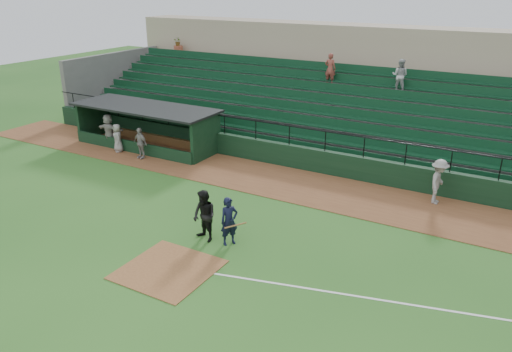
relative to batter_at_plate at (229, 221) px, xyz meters
The scene contains 12 objects.
ground 2.01m from the batter_at_plate, 117.53° to the right, with size 90.00×90.00×0.00m, color #2A5D1E.
warning_track 6.53m from the batter_at_plate, 97.33° to the left, with size 40.00×4.00×0.03m, color brown.
home_plate_dirt 2.86m from the batter_at_plate, 107.72° to the right, with size 3.00×3.00×0.03m, color brown.
foul_line 7.24m from the batter_at_plate, ahead, with size 18.00×0.09×0.01m, color white.
stadium_structure 14.96m from the batter_at_plate, 93.18° to the left, with size 38.00×13.08×6.40m.
dugout 13.25m from the batter_at_plate, 142.98° to the left, with size 8.90×3.20×2.42m.
batter_at_plate is the anchor object (origin of this frame).
umpire 0.98m from the batter_at_plate, 167.50° to the right, with size 0.97×0.76×2.00m, color black.
runner 9.63m from the batter_at_plate, 52.06° to the left, with size 1.30×0.75×2.01m, color gray.
dugout_player_a 11.01m from the batter_at_plate, 148.91° to the left, with size 1.00×0.42×1.71m, color gray.
dugout_player_b 12.77m from the batter_at_plate, 152.43° to the left, with size 0.79×0.51×1.61m, color #98948E.
dugout_player_c 13.93m from the batter_at_plate, 152.93° to the left, with size 1.81×0.58×1.96m, color #ACA7A1.
Camera 1 is at (9.96, -12.34, 9.22)m, focal length 35.35 mm.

